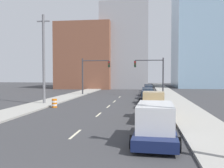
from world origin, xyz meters
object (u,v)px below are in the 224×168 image
traffic_barrel (54,103)px  sedan_teal (147,94)px  sedan_blue (147,92)px  sedan_gray (149,90)px  box_truck_navy (155,123)px  traffic_signal_right (155,71)px  pickup_truck_tan (153,108)px  sedan_black (148,98)px  utility_pole_left_mid (44,59)px  traffic_signal_left (90,71)px  sedan_orange (152,102)px  sedan_brown (148,88)px

traffic_barrel → sedan_teal: size_ratio=0.20×
sedan_blue → sedan_gray: bearing=86.1°
box_truck_navy → traffic_signal_right: bearing=90.8°
pickup_truck_tan → sedan_black: size_ratio=1.24×
sedan_teal → sedan_black: bearing=-92.8°
traffic_signal_right → utility_pole_left_mid: size_ratio=0.59×
traffic_signal_left → sedan_teal: traffic_signal_left is taller
traffic_barrel → box_truck_navy: (10.55, -12.52, 0.51)m
sedan_orange → pickup_truck_tan: bearing=-91.0°
sedan_orange → traffic_barrel: bearing=-177.7°
sedan_orange → sedan_blue: size_ratio=0.93×
sedan_orange → sedan_gray: bearing=89.7°
traffic_signal_right → sedan_orange: 16.41m
traffic_signal_left → traffic_signal_right: (11.10, 0.00, 0.00)m
sedan_teal → sedan_brown: bearing=86.2°
traffic_signal_right → box_truck_navy: bearing=-91.6°
sedan_black → utility_pole_left_mid: bearing=-163.3°
box_truck_navy → pickup_truck_tan: 6.83m
utility_pole_left_mid → box_truck_navy: size_ratio=1.83×
traffic_signal_right → utility_pole_left_mid: 19.58m
sedan_teal → sedan_gray: sedan_teal is taller
traffic_signal_left → sedan_teal: bearing=-28.3°
traffic_signal_left → box_truck_navy: 31.03m
utility_pole_left_mid → sedan_blue: (12.48, 14.13, -4.89)m
utility_pole_left_mid → sedan_teal: (12.50, 8.60, -4.86)m
pickup_truck_tan → sedan_teal: pickup_truck_tan is taller
sedan_brown → box_truck_navy: bearing=-93.1°
sedan_orange → sedan_black: sedan_black is taller
traffic_barrel → traffic_signal_left: bearing=89.1°
box_truck_navy → utility_pole_left_mid: bearing=132.7°
sedan_teal → sedan_blue: (-0.02, 5.53, -0.03)m
sedan_black → sedan_blue: size_ratio=0.95×
box_truck_navy → sedan_blue: bearing=93.2°
traffic_signal_left → traffic_barrel: traffic_signal_left is taller
traffic_signal_right → utility_pole_left_mid: (-13.69, -13.94, 1.33)m
box_truck_navy → traffic_barrel: bearing=132.5°
sedan_orange → sedan_brown: sedan_orange is taller
traffic_signal_right → utility_pole_left_mid: utility_pole_left_mid is taller
utility_pole_left_mid → sedan_orange: utility_pole_left_mid is taller
traffic_signal_right → sedan_teal: 6.51m
traffic_signal_left → sedan_orange: 19.41m
traffic_barrel → pickup_truck_tan: pickup_truck_tan is taller
sedan_brown → utility_pole_left_mid: bearing=-119.3°
traffic_barrel → box_truck_navy: 16.38m
traffic_barrel → sedan_orange: size_ratio=0.21×
box_truck_navy → pickup_truck_tan: (0.07, 6.83, -0.10)m
pickup_truck_tan → sedan_black: 11.36m
traffic_signal_left → sedan_brown: size_ratio=1.47×
traffic_signal_left → sedan_black: size_ratio=1.42×
utility_pole_left_mid → sedan_teal: utility_pole_left_mid is taller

